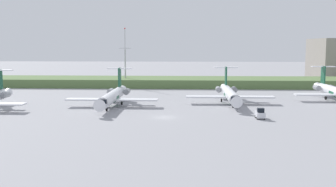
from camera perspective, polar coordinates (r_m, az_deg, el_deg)
name	(u,v)px	position (r m, az deg, el deg)	size (l,w,h in m)	color
ground_plane	(170,98)	(114.32, 0.31, -0.70)	(500.00, 500.00, 0.00)	#939399
grass_berm	(174,82)	(148.03, 0.86, 1.65)	(320.00, 20.00, 3.06)	#597542
regional_jet_second	(113,96)	(100.93, -7.89, -0.34)	(22.81, 31.00, 9.00)	white
regional_jet_third	(229,93)	(106.30, 8.79, 0.01)	(22.81, 31.00, 9.00)	white
regional_jet_fourth	(335,91)	(118.76, 22.83, 0.27)	(22.81, 31.00, 9.00)	white
antenna_mast	(125,62)	(148.21, -6.14, 4.49)	(4.40, 0.50, 21.49)	#B2B2B7
baggage_tug	(260,114)	(85.15, 13.06, -2.86)	(1.72, 3.20, 2.30)	silver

